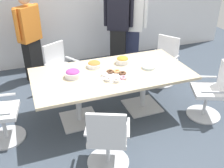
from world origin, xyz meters
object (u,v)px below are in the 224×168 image
(donut_platter, at_px, (114,76))
(snack_bowl_chips_orange, at_px, (122,60))
(office_chair_3, at_px, (163,63))
(person_standing_2, at_px, (132,27))
(conference_table, at_px, (112,80))
(snack_bowl_pretzels, at_px, (94,64))
(plate_stack, at_px, (149,67))
(office_chair_1, at_px, (108,141))
(person_standing_1, at_px, (118,25))
(snack_bowl_candy_mix, at_px, (73,73))
(person_standing_0, at_px, (30,37))
(office_chair_2, at_px, (211,94))
(office_chair_4, at_px, (61,71))

(donut_platter, bearing_deg, snack_bowl_chips_orange, 54.14)
(donut_platter, bearing_deg, office_chair_3, 31.93)
(person_standing_2, bearing_deg, donut_platter, 86.21)
(conference_table, distance_m, snack_bowl_chips_orange, 0.42)
(snack_bowl_pretzels, distance_m, donut_platter, 0.47)
(office_chair_3, relative_size, plate_stack, 4.37)
(office_chair_1, bearing_deg, person_standing_1, 89.98)
(person_standing_2, height_order, plate_stack, person_standing_2)
(snack_bowl_candy_mix, xyz_separation_m, donut_platter, (0.57, -0.21, -0.04))
(office_chair_3, xyz_separation_m, snack_bowl_candy_mix, (-1.92, -0.63, 0.40))
(office_chair_3, bearing_deg, person_standing_2, -16.18)
(person_standing_0, xyz_separation_m, person_standing_2, (2.09, -0.12, 0.01))
(snack_bowl_chips_orange, xyz_separation_m, plate_stack, (0.32, -0.31, -0.04))
(office_chair_3, distance_m, snack_bowl_chips_orange, 1.20)
(donut_platter, distance_m, plate_stack, 0.62)
(office_chair_2, distance_m, snack_bowl_pretzels, 1.89)
(conference_table, height_order, snack_bowl_candy_mix, snack_bowl_candy_mix)
(person_standing_2, bearing_deg, snack_bowl_chips_orange, 87.66)
(snack_bowl_candy_mix, bearing_deg, donut_platter, -19.88)
(office_chair_3, bearing_deg, office_chair_4, 46.86)
(office_chair_2, distance_m, snack_bowl_chips_orange, 1.49)
(office_chair_2, height_order, office_chair_4, same)
(office_chair_3, xyz_separation_m, person_standing_2, (-0.28, 0.91, 0.51))
(conference_table, xyz_separation_m, office_chair_4, (-0.62, 1.03, -0.22))
(donut_platter, bearing_deg, office_chair_4, 116.94)
(person_standing_1, bearing_deg, person_standing_2, -148.63)
(conference_table, height_order, office_chair_3, office_chair_3)
(office_chair_2, distance_m, person_standing_2, 2.28)
(office_chair_2, bearing_deg, plate_stack, 80.35)
(conference_table, height_order, office_chair_1, office_chair_1)
(office_chair_2, distance_m, snack_bowl_candy_mix, 2.16)
(office_chair_3, distance_m, snack_bowl_pretzels, 1.62)
(snack_bowl_chips_orange, relative_size, snack_bowl_pretzels, 0.94)
(office_chair_4, xyz_separation_m, person_standing_1, (1.35, 0.56, 0.57))
(office_chair_4, height_order, person_standing_0, person_standing_0)
(conference_table, relative_size, person_standing_2, 1.37)
(conference_table, bearing_deg, plate_stack, -5.07)
(office_chair_1, height_order, office_chair_2, same)
(person_standing_0, bearing_deg, snack_bowl_chips_orange, 92.23)
(conference_table, distance_m, office_chair_1, 1.18)
(person_standing_1, bearing_deg, person_standing_0, 25.73)
(office_chair_3, relative_size, office_chair_4, 1.00)
(person_standing_2, distance_m, snack_bowl_chips_orange, 1.55)
(office_chair_4, height_order, snack_bowl_candy_mix, office_chair_4)
(office_chair_4, distance_m, snack_bowl_pretzels, 0.94)
(office_chair_4, distance_m, person_standing_0, 0.95)
(person_standing_0, distance_m, plate_stack, 2.41)
(office_chair_3, xyz_separation_m, snack_bowl_chips_orange, (-1.05, -0.43, 0.40))
(conference_table, relative_size, snack_bowl_chips_orange, 10.92)
(snack_bowl_candy_mix, bearing_deg, office_chair_2, -17.86)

